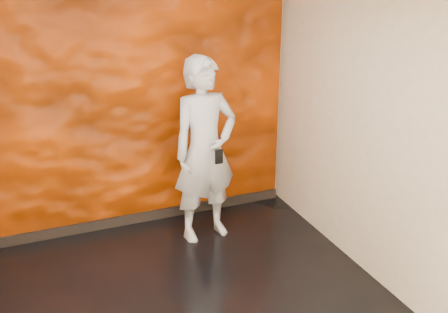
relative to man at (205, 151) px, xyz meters
The scene contains 5 objects.
room 1.60m from the man, 119.61° to the right, with size 4.02×4.02×2.81m.
feature_wall 1.04m from the man, 141.32° to the left, with size 3.90×0.06×2.75m, color #D13F00.
baseboard 1.35m from the man, 143.19° to the left, with size 3.90×0.04×0.12m, color black.
man is the anchor object (origin of this frame).
phone 0.31m from the man, 82.88° to the right, with size 0.08×0.02×0.16m, color black.
Camera 1 is at (-0.94, -3.38, 2.88)m, focal length 40.00 mm.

